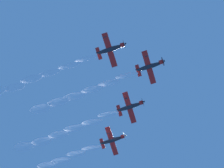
{
  "coord_description": "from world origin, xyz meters",
  "views": [
    {
      "loc": [
        24.42,
        -30.77,
        1.41
      ],
      "look_at": [
        -4.0,
        -0.55,
        74.66
      ],
      "focal_mm": 50.83,
      "sensor_mm": 36.0,
      "label": 1
    }
  ],
  "objects": [
    {
      "name": "airplane_slot_tail",
      "position": [
        -17.44,
        14.2,
        75.78
      ],
      "size": [
        8.18,
        8.48,
        4.07
      ],
      "color": "#232328"
    },
    {
      "name": "smoke_trail_lead",
      "position": [
        -14.34,
        -5.75,
        73.26
      ],
      "size": [
        29.1,
        14.49,
        6.96
      ],
      "color": "white"
    },
    {
      "name": "smoke_trail_slot_tail",
      "position": [
        -38.05,
        4.64,
        71.9
      ],
      "size": [
        29.21,
        14.97,
        7.0
      ],
      "color": "white"
    },
    {
      "name": "airplane_left_wingman",
      "position": [
        -5.35,
        8.56,
        75.26
      ],
      "size": [
        8.18,
        8.43,
        4.26
      ],
      "color": "#232328"
    },
    {
      "name": "smoke_trail_left_wingman",
      "position": [
        -26.05,
        -0.96,
        71.34
      ],
      "size": [
        29.76,
        14.93,
        7.18
      ],
      "color": "white"
    },
    {
      "name": "airplane_lead",
      "position": [
        6.2,
        3.51,
        77.19
      ],
      "size": [
        8.18,
        8.38,
        4.41
      ],
      "color": "#232328"
    },
    {
      "name": "smoke_trail_right_wingman",
      "position": [
        -18.59,
        -16.96,
        72.97
      ],
      "size": [
        28.86,
        15.26,
        7.23
      ],
      "color": "white"
    },
    {
      "name": "airplane_right_wingman",
      "position": [
        2.08,
        -7.33,
        76.92
      ],
      "size": [
        8.18,
        8.57,
        3.91
      ],
      "color": "#232328"
    }
  ]
}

